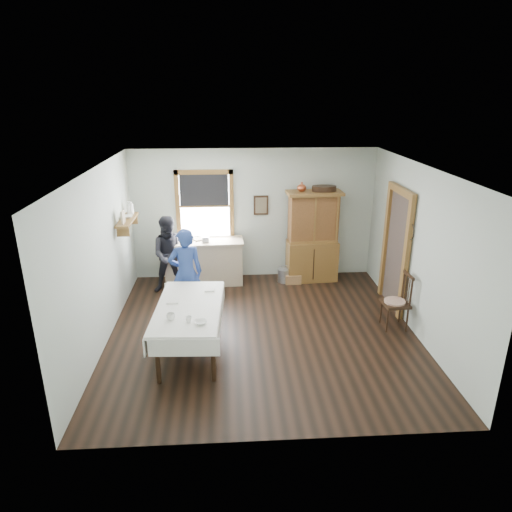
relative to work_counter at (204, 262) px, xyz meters
name	(u,v)px	position (x,y,z in m)	size (l,w,h in m)	color
room	(263,255)	(1.04, -2.14, 0.89)	(5.01, 5.01, 2.70)	black
window	(205,202)	(0.04, 0.33, 1.18)	(1.18, 0.07, 1.48)	white
doorway	(396,246)	(3.50, -1.29, 0.70)	(0.09, 1.14, 2.22)	#443730
wall_shelf	(127,218)	(-1.33, -0.60, 1.11)	(0.24, 1.00, 0.44)	brown
framed_picture	(261,205)	(1.19, 0.32, 1.09)	(0.30, 0.04, 0.40)	black
rug_beater	(412,225)	(3.49, -1.84, 1.26)	(0.27, 0.27, 0.01)	black
work_counter	(204,262)	(0.00, 0.00, 0.00)	(1.61, 0.61, 0.92)	tan
china_hutch	(313,237)	(2.24, 0.04, 0.48)	(1.11, 0.53, 1.88)	brown
dining_table	(190,328)	(-0.11, -2.62, -0.08)	(0.99, 1.88, 0.75)	white
spindle_chair	(395,301)	(3.26, -2.11, 0.03)	(0.45, 0.45, 0.97)	black
pail	(284,275)	(1.65, -0.06, -0.32)	(0.26, 0.26, 0.28)	#9A9CA2
wicker_basket	(293,278)	(1.83, -0.13, -0.36)	(0.32, 0.23, 0.19)	tan
woman_blue	(186,276)	(-0.24, -1.46, 0.29)	(0.54, 0.36, 1.49)	navy
figure_dark	(171,257)	(-0.62, -0.37, 0.25)	(0.69, 0.54, 1.42)	black
table_cup_a	(171,316)	(-0.32, -3.04, 0.34)	(0.12, 0.12, 0.10)	white
table_cup_b	(189,319)	(-0.06, -3.13, 0.33)	(0.09, 0.09, 0.09)	white
table_bowl	(201,322)	(0.10, -3.19, 0.32)	(0.20, 0.20, 0.05)	white
counter_book	(193,240)	(-0.21, 0.04, 0.47)	(0.17, 0.23, 0.02)	brown
counter_bowl	(172,239)	(-0.62, 0.05, 0.49)	(0.21, 0.21, 0.07)	white
shelf_bowl	(127,217)	(-1.33, -0.59, 1.14)	(0.22, 0.22, 0.05)	white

